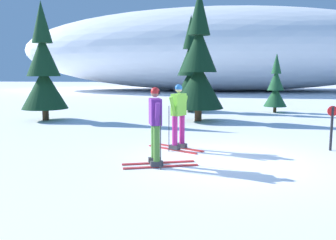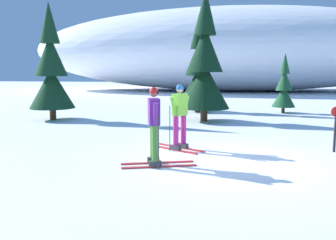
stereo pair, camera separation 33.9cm
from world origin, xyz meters
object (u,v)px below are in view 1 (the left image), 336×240
Objects in this scene: skier_purple_jacket at (156,124)px; skier_lime_jacket at (178,115)px; pine_tree_center_right at (276,88)px; pine_tree_far_left at (44,71)px; pine_tree_center_left at (191,72)px; trail_marker_post at (332,125)px; pine_tree_center at (199,67)px.

skier_purple_jacket is 1.00× the size of skier_lime_jacket.
skier_lime_jacket is at bearing -114.41° from pine_tree_center_right.
pine_tree_center_left is at bearing 34.36° from pine_tree_far_left.
pine_tree_center_left reaches higher than skier_purple_jacket.
pine_tree_far_left is 11.75m from trail_marker_post.
skier_purple_jacket is 11.41m from pine_tree_center_left.
pine_tree_center_left is at bearing 88.72° from skier_purple_jacket.
trail_marker_post is at bearing 24.70° from skier_purple_jacket.
pine_tree_far_left is at bearing -145.64° from pine_tree_center_left.
pine_tree_center_left is (0.25, 11.35, 1.17)m from skier_purple_jacket.
skier_lime_jacket is at bearing 78.01° from skier_purple_jacket.
trail_marker_post is at bearing 4.48° from skier_lime_jacket.
pine_tree_center is at bearing 84.18° from skier_purple_jacket.
skier_lime_jacket is 0.36× the size of pine_tree_center_left.
pine_tree_far_left is 6.77m from pine_tree_center.
skier_lime_jacket is (0.38, 1.77, -0.01)m from skier_purple_jacket.
skier_purple_jacket is 12.30m from pine_tree_center_right.
pine_tree_center_right is at bearing 67.41° from skier_purple_jacket.
skier_purple_jacket is 1.81m from skier_lime_jacket.
skier_lime_jacket is 0.35× the size of pine_tree_far_left.
skier_purple_jacket and skier_lime_jacket have the same top height.
pine_tree_center_left is at bearing 97.91° from pine_tree_center.
skier_purple_jacket is at bearing -101.99° from skier_lime_jacket.
pine_tree_center_left is (-0.12, 9.58, 1.17)m from skier_lime_jacket.
skier_purple_jacket is 1.47× the size of trail_marker_post.
pine_tree_center_left is at bearing 179.97° from pine_tree_center_right.
skier_lime_jacket is at bearing -89.27° from pine_tree_center_left.
trail_marker_post is (-0.16, -9.25, -0.58)m from pine_tree_center_right.
pine_tree_center_right is 9.27m from trail_marker_post.
pine_tree_center_right is at bearing -0.03° from pine_tree_center_left.
pine_tree_far_left is at bearing 140.05° from skier_lime_jacket.
pine_tree_center_left is at bearing 114.98° from trail_marker_post.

